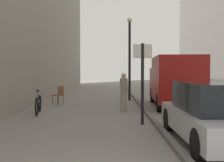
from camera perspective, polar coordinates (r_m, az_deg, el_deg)
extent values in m
plane|color=gray|center=(14.58, -0.66, -4.75)|extent=(80.00, 80.00, 0.00)
cube|color=#615F5B|center=(14.63, 5.55, -4.50)|extent=(0.16, 40.00, 0.12)
cylinder|color=gray|center=(12.14, 2.00, -4.32)|extent=(0.11, 0.11, 0.77)
cylinder|color=gray|center=(12.10, 2.75, -4.34)|extent=(0.11, 0.11, 0.77)
cube|color=gray|center=(12.06, 2.38, -0.98)|extent=(0.25, 0.23, 0.65)
cylinder|color=gray|center=(12.08, 1.84, -0.74)|extent=(0.09, 0.09, 0.55)
cylinder|color=gray|center=(12.03, 2.92, -0.76)|extent=(0.09, 0.09, 0.55)
sphere|color=tan|center=(12.04, 2.38, 1.07)|extent=(0.21, 0.21, 0.21)
cube|color=maroon|center=(13.55, 12.64, 0.42)|extent=(2.22, 3.94, 2.03)
cube|color=maroon|center=(16.19, 11.15, -0.20)|extent=(2.07, 1.61, 1.52)
cube|color=black|center=(16.69, 10.93, 1.02)|extent=(1.66, 0.14, 0.67)
cylinder|color=black|center=(15.99, 8.04, -2.73)|extent=(0.27, 0.81, 0.80)
cylinder|color=black|center=(16.22, 14.33, -2.70)|extent=(0.27, 0.81, 0.80)
cylinder|color=black|center=(12.30, 9.37, -4.18)|extent=(0.27, 0.81, 0.80)
cylinder|color=black|center=(12.60, 17.49, -4.10)|extent=(0.27, 0.81, 0.80)
cube|color=#B7B7BC|center=(7.42, 19.66, -7.67)|extent=(1.83, 4.21, 0.55)
cube|color=black|center=(7.35, 19.72, -2.93)|extent=(1.53, 2.53, 0.68)
cylinder|color=black|center=(8.59, 11.14, -7.45)|extent=(0.20, 0.64, 0.64)
cylinder|color=black|center=(5.88, 16.83, -11.96)|extent=(0.20, 0.64, 0.64)
cylinder|color=black|center=(9.30, 6.08, -0.62)|extent=(0.10, 0.10, 2.60)
cube|color=white|center=(9.31, 6.10, 5.85)|extent=(0.60, 0.06, 0.44)
cylinder|color=black|center=(16.74, 3.54, 3.84)|extent=(0.14, 0.14, 4.50)
sphere|color=beige|center=(16.98, 3.55, 11.86)|extent=(0.28, 0.28, 0.28)
torus|color=black|center=(12.43, -13.98, -4.33)|extent=(0.16, 0.72, 0.72)
torus|color=black|center=(11.39, -14.56, -4.92)|extent=(0.16, 0.72, 0.72)
cylinder|color=#335138|center=(11.89, -14.26, -3.90)|extent=(0.18, 0.94, 0.05)
cylinder|color=#335138|center=(11.69, -14.38, -2.92)|extent=(0.04, 0.04, 0.40)
cube|color=black|center=(11.67, -14.39, -1.84)|extent=(0.13, 0.25, 0.06)
cylinder|color=brown|center=(15.01, -11.55, -3.73)|extent=(0.04, 0.04, 0.45)
cylinder|color=brown|center=(15.29, -10.62, -3.62)|extent=(0.04, 0.04, 0.45)
cylinder|color=brown|center=(14.76, -10.46, -3.82)|extent=(0.04, 0.04, 0.45)
cylinder|color=brown|center=(15.05, -9.54, -3.70)|extent=(0.04, 0.04, 0.45)
cube|color=brown|center=(15.00, -10.55, -2.79)|extent=(0.60, 0.60, 0.04)
cube|color=brown|center=(14.86, -9.97, -1.89)|extent=(0.25, 0.40, 0.45)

